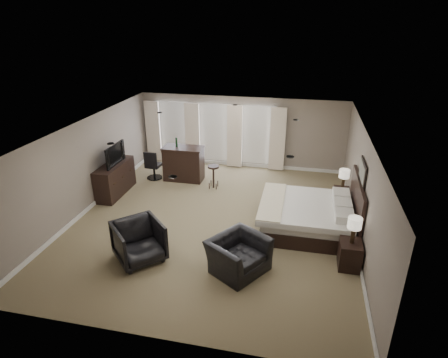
% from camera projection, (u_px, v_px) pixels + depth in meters
% --- Properties ---
extents(room, '(7.60, 8.60, 2.64)m').
position_uv_depth(room, '(213.00, 177.00, 9.88)').
color(room, '#786B4C').
rests_on(room, ground).
extents(window_bay, '(5.25, 0.20, 2.30)m').
position_uv_depth(window_bay, '(214.00, 134.00, 13.79)').
color(window_bay, silver).
rests_on(window_bay, room).
extents(bed, '(2.38, 2.27, 1.51)m').
position_uv_depth(bed, '(311.00, 204.00, 9.66)').
color(bed, silver).
rests_on(bed, ground).
extents(nightstand_near, '(0.47, 0.58, 0.63)m').
position_uv_depth(nightstand_near, '(350.00, 255.00, 8.37)').
color(nightstand_near, black).
rests_on(nightstand_near, ground).
extents(nightstand_far, '(0.45, 0.55, 0.60)m').
position_uv_depth(nightstand_far, '(341.00, 198.00, 10.97)').
color(nightstand_far, black).
rests_on(nightstand_far, ground).
extents(lamp_near, '(0.30, 0.30, 0.63)m').
position_uv_depth(lamp_near, '(354.00, 230.00, 8.11)').
color(lamp_near, beige).
rests_on(lamp_near, nightstand_near).
extents(lamp_far, '(0.30, 0.30, 0.61)m').
position_uv_depth(lamp_far, '(344.00, 180.00, 10.72)').
color(lamp_far, beige).
rests_on(lamp_far, nightstand_far).
extents(wall_art, '(0.04, 0.96, 0.56)m').
position_uv_depth(wall_art, '(362.00, 172.00, 9.04)').
color(wall_art, slate).
rests_on(wall_art, room).
extents(dresser, '(0.56, 1.73, 1.00)m').
position_uv_depth(dresser, '(115.00, 179.00, 11.78)').
color(dresser, black).
rests_on(dresser, ground).
extents(tv, '(0.65, 1.12, 0.15)m').
position_uv_depth(tv, '(113.00, 162.00, 11.55)').
color(tv, black).
rests_on(tv, dresser).
extents(armchair_near, '(1.31, 1.43, 1.05)m').
position_uv_depth(armchair_near, '(238.00, 250.00, 8.18)').
color(armchair_near, black).
rests_on(armchair_near, ground).
extents(armchair_far, '(1.40, 1.40, 1.05)m').
position_uv_depth(armchair_far, '(139.00, 240.00, 8.53)').
color(armchair_far, black).
rests_on(armchair_far, ground).
extents(bar_counter, '(1.36, 0.71, 1.19)m').
position_uv_depth(bar_counter, '(184.00, 163.00, 12.76)').
color(bar_counter, black).
rests_on(bar_counter, ground).
extents(bar_stool_left, '(0.44, 0.44, 0.73)m').
position_uv_depth(bar_stool_left, '(166.00, 160.00, 13.73)').
color(bar_stool_left, black).
rests_on(bar_stool_left, ground).
extents(bar_stool_right, '(0.45, 0.45, 0.78)m').
position_uv_depth(bar_stool_right, '(213.00, 177.00, 12.22)').
color(bar_stool_right, black).
rests_on(bar_stool_right, ground).
extents(desk_chair, '(0.56, 0.56, 1.03)m').
position_uv_depth(desk_chair, '(154.00, 165.00, 12.87)').
color(desk_chair, black).
rests_on(desk_chair, ground).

